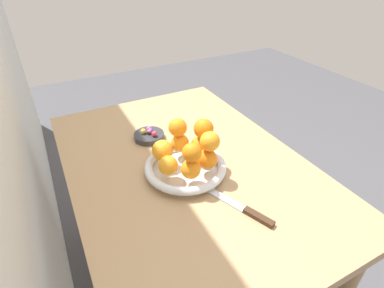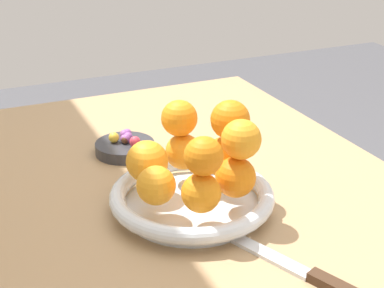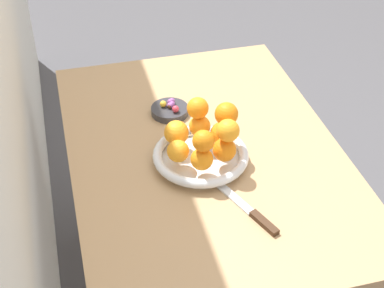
{
  "view_description": "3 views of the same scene",
  "coord_description": "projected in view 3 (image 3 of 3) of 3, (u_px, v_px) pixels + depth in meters",
  "views": [
    {
      "loc": [
        -0.74,
        0.36,
        1.36
      ],
      "look_at": [
        -0.07,
        0.01,
        0.86
      ],
      "focal_mm": 28.0,
      "sensor_mm": 36.0,
      "label": 1
    },
    {
      "loc": [
        -0.8,
        0.36,
        1.22
      ],
      "look_at": [
        -0.05,
        0.02,
        0.85
      ],
      "focal_mm": 55.0,
      "sensor_mm": 36.0,
      "label": 2
    },
    {
      "loc": [
        -1.26,
        0.36,
        1.77
      ],
      "look_at": [
        -0.09,
        0.06,
        0.84
      ],
      "focal_mm": 55.0,
      "sensor_mm": 36.0,
      "label": 3
    }
  ],
  "objects": [
    {
      "name": "orange_8",
      "position": [
        198.0,
        108.0,
        1.6
      ],
      "size": [
        0.06,
        0.06,
        0.06
      ],
      "primitive_type": "sphere",
      "color": "orange",
      "rests_on": "orange_4"
    },
    {
      "name": "orange_7",
      "position": [
        228.0,
        131.0,
        1.51
      ],
      "size": [
        0.06,
        0.06,
        0.06
      ],
      "primitive_type": "sphere",
      "color": "orange",
      "rests_on": "orange_2"
    },
    {
      "name": "candy_ball_6",
      "position": [
        171.0,
        105.0,
        1.79
      ],
      "size": [
        0.02,
        0.02,
        0.02
      ],
      "primitive_type": "sphere",
      "color": "#8C4C99",
      "rests_on": "candy_dish"
    },
    {
      "name": "orange_5",
      "position": [
        177.0,
        133.0,
        1.6
      ],
      "size": [
        0.07,
        0.07,
        0.07
      ],
      "primitive_type": "sphere",
      "color": "orange",
      "rests_on": "fruit_bowl"
    },
    {
      "name": "fruit_bowl",
      "position": [
        201.0,
        157.0,
        1.61
      ],
      "size": [
        0.26,
        0.26,
        0.04
      ],
      "color": "silver",
      "rests_on": "dining_table"
    },
    {
      "name": "candy_dish",
      "position": [
        170.0,
        110.0,
        1.8
      ],
      "size": [
        0.12,
        0.12,
        0.02
      ],
      "primitive_type": "cylinder",
      "color": "#333338",
      "rests_on": "dining_table"
    },
    {
      "name": "orange_6",
      "position": [
        226.0,
        114.0,
        1.57
      ],
      "size": [
        0.06,
        0.06,
        0.06
      ],
      "primitive_type": "sphere",
      "color": "orange",
      "rests_on": "orange_3"
    },
    {
      "name": "orange_3",
      "position": [
        222.0,
        134.0,
        1.61
      ],
      "size": [
        0.07,
        0.07,
        0.07
      ],
      "primitive_type": "sphere",
      "color": "orange",
      "rests_on": "fruit_bowl"
    },
    {
      "name": "candy_ball_2",
      "position": [
        170.0,
        105.0,
        1.79
      ],
      "size": [
        0.02,
        0.02,
        0.02
      ],
      "primitive_type": "sphere",
      "color": "#8C4C99",
      "rests_on": "candy_dish"
    },
    {
      "name": "orange_1",
      "position": [
        202.0,
        159.0,
        1.52
      ],
      "size": [
        0.06,
        0.06,
        0.06
      ],
      "primitive_type": "sphere",
      "color": "orange",
      "rests_on": "fruit_bowl"
    },
    {
      "name": "orange_2",
      "position": [
        224.0,
        150.0,
        1.55
      ],
      "size": [
        0.06,
        0.06,
        0.06
      ],
      "primitive_type": "sphere",
      "color": "orange",
      "rests_on": "fruit_bowl"
    },
    {
      "name": "candy_ball_4",
      "position": [
        170.0,
        102.0,
        1.8
      ],
      "size": [
        0.02,
        0.02,
        0.02
      ],
      "primitive_type": "sphere",
      "color": "#8C4C99",
      "rests_on": "candy_dish"
    },
    {
      "name": "dining_table",
      "position": [
        204.0,
        173.0,
        1.72
      ],
      "size": [
        1.1,
        0.76,
        0.74
      ],
      "color": "tan",
      "rests_on": "ground_plane"
    },
    {
      "name": "candy_ball_3",
      "position": [
        172.0,
        101.0,
        1.81
      ],
      "size": [
        0.02,
        0.02,
        0.02
      ],
      "primitive_type": "sphere",
      "color": "#8C4C99",
      "rests_on": "candy_dish"
    },
    {
      "name": "candy_ball_1",
      "position": [
        170.0,
        106.0,
        1.79
      ],
      "size": [
        0.01,
        0.01,
        0.01
      ],
      "primitive_type": "sphere",
      "color": "#472819",
      "rests_on": "candy_dish"
    },
    {
      "name": "knife",
      "position": [
        248.0,
        209.0,
        1.47
      ],
      "size": [
        0.25,
        0.11,
        0.01
      ],
      "color": "#3F2819",
      "rests_on": "dining_table"
    },
    {
      "name": "candy_ball_0",
      "position": [
        163.0,
        104.0,
        1.79
      ],
      "size": [
        0.02,
        0.02,
        0.02
      ],
      "primitive_type": "sphere",
      "color": "gold",
      "rests_on": "candy_dish"
    },
    {
      "name": "orange_0",
      "position": [
        178.0,
        151.0,
        1.55
      ],
      "size": [
        0.06,
        0.06,
        0.06
      ],
      "primitive_type": "sphere",
      "color": "orange",
      "rests_on": "fruit_bowl"
    },
    {
      "name": "candy_ball_7",
      "position": [
        176.0,
        109.0,
        1.77
      ],
      "size": [
        0.02,
        0.02,
        0.02
      ],
      "primitive_type": "sphere",
      "color": "#C6384C",
      "rests_on": "candy_dish"
    },
    {
      "name": "orange_4",
      "position": [
        200.0,
        126.0,
        1.64
      ],
      "size": [
        0.06,
        0.06,
        0.06
      ],
      "primitive_type": "sphere",
      "color": "orange",
      "rests_on": "fruit_bowl"
    },
    {
      "name": "candy_ball_5",
      "position": [
        172.0,
        104.0,
        1.8
      ],
      "size": [
        0.02,
        0.02,
        0.02
      ],
      "primitive_type": "sphere",
      "color": "#8C4C99",
      "rests_on": "candy_dish"
    },
    {
      "name": "orange_9",
      "position": [
        203.0,
        141.0,
        1.49
      ],
      "size": [
        0.06,
        0.06,
        0.06
      ],
      "primitive_type": "sphere",
      "color": "orange",
      "rests_on": "orange_1"
    }
  ]
}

